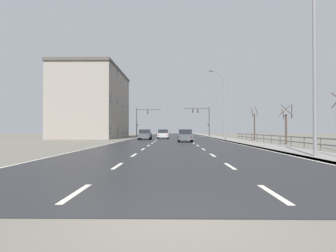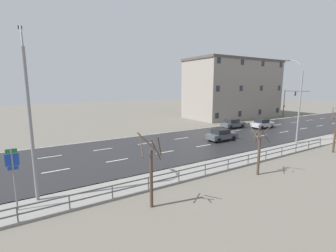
% 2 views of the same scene
% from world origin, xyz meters
% --- Properties ---
extents(ground_plane, '(160.00, 160.00, 0.12)m').
position_xyz_m(ground_plane, '(0.00, 48.00, -0.06)').
color(ground_plane, '#666056').
extents(road_asphalt_strip, '(14.00, 120.00, 0.03)m').
position_xyz_m(road_asphalt_strip, '(0.00, 60.00, 0.01)').
color(road_asphalt_strip, '#232326').
rests_on(road_asphalt_strip, ground).
extents(sidewalk_right, '(3.00, 120.00, 0.12)m').
position_xyz_m(sidewalk_right, '(8.43, 60.00, 0.06)').
color(sidewalk_right, gray).
rests_on(sidewalk_right, ground).
extents(guardrail, '(0.07, 33.02, 1.00)m').
position_xyz_m(guardrail, '(9.85, 24.06, 0.71)').
color(guardrail, '#515459').
rests_on(guardrail, ground).
extents(street_lamp_foreground, '(2.28, 0.24, 10.77)m').
position_xyz_m(street_lamp_foreground, '(7.47, 11.16, 5.29)').
color(street_lamp_foreground, slate).
rests_on(street_lamp_foreground, ground).
extents(street_lamp_midground, '(2.34, 0.24, 10.29)m').
position_xyz_m(street_lamp_midground, '(7.46, 39.42, 5.05)').
color(street_lamp_midground, slate).
rests_on(street_lamp_midground, ground).
extents(traffic_signal_right, '(5.54, 0.36, 6.42)m').
position_xyz_m(traffic_signal_right, '(6.56, 60.62, 4.42)').
color(traffic_signal_right, '#38383A').
rests_on(traffic_signal_right, ground).
extents(traffic_signal_left, '(5.44, 0.36, 6.20)m').
position_xyz_m(traffic_signal_left, '(-6.91, 60.78, 4.10)').
color(traffic_signal_left, '#38383A').
rests_on(traffic_signal_left, ground).
extents(car_far_left, '(1.93, 4.15, 1.57)m').
position_xyz_m(car_far_left, '(-4.24, 40.90, 0.80)').
color(car_far_left, '#474C51').
rests_on(car_far_left, ground).
extents(car_distant, '(1.86, 4.11, 1.57)m').
position_xyz_m(car_distant, '(-1.61, 45.16, 0.80)').
color(car_distant, '#B7B7BC').
rests_on(car_distant, ground).
extents(car_far_right, '(1.86, 4.11, 1.57)m').
position_xyz_m(car_far_right, '(1.52, 32.69, 0.80)').
color(car_far_right, '#474C51').
rests_on(car_far_right, ground).
extents(brick_building, '(10.47, 21.84, 12.81)m').
position_xyz_m(brick_building, '(-15.04, 52.12, 6.41)').
color(brick_building, gray).
rests_on(brick_building, ground).
extents(bare_tree_mid, '(1.46, 1.41, 4.16)m').
position_xyz_m(bare_tree_mid, '(11.84, 26.65, 1.98)').
color(bare_tree_mid, '#423328').
rests_on(bare_tree_mid, ground).
extents(bare_tree_far, '(1.11, 1.00, 4.87)m').
position_xyz_m(bare_tree_far, '(11.87, 39.05, 2.18)').
color(bare_tree_far, '#423328').
rests_on(bare_tree_far, ground).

